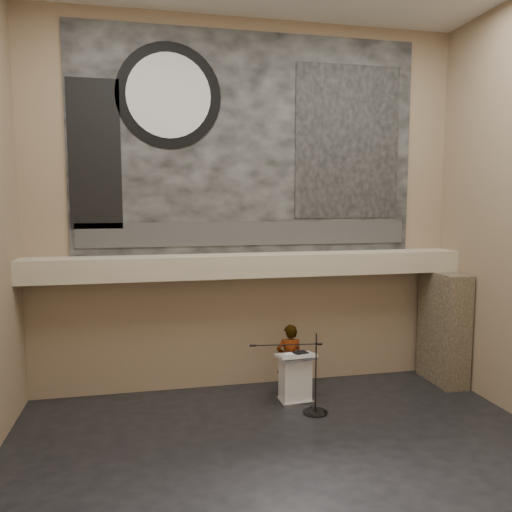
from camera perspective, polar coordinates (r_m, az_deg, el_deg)
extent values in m
plane|color=black|center=(8.96, 4.67, -23.17)|extent=(10.00, 10.00, 0.00)
cube|color=#8E785A|center=(11.68, -0.83, 5.55)|extent=(10.00, 0.02, 8.50)
cube|color=#8E785A|center=(4.15, 21.40, 3.75)|extent=(10.00, 0.02, 8.50)
cube|color=tan|center=(11.38, -0.42, -1.03)|extent=(10.00, 0.80, 0.50)
cylinder|color=#B2893D|center=(11.16, -8.45, -2.70)|extent=(0.04, 0.04, 0.06)
cylinder|color=#B2893D|center=(11.90, 8.63, -2.15)|extent=(0.04, 0.04, 0.06)
cube|color=black|center=(11.73, -0.81, 12.65)|extent=(8.00, 0.05, 5.00)
cube|color=#2E2E2E|center=(11.64, -0.75, 2.59)|extent=(7.76, 0.02, 0.55)
cylinder|color=black|center=(11.63, -9.94, 17.60)|extent=(2.30, 0.02, 2.30)
cylinder|color=silver|center=(11.61, -9.94, 17.62)|extent=(1.84, 0.02, 1.84)
cube|color=black|center=(12.39, 10.45, 12.67)|extent=(2.60, 0.02, 3.60)
cube|color=black|center=(11.48, -17.97, 10.98)|extent=(1.10, 0.02, 3.20)
cube|color=#433829|center=(13.04, 20.65, -7.66)|extent=(0.60, 1.40, 2.70)
cube|color=silver|center=(11.44, 4.48, -16.14)|extent=(0.75, 0.59, 0.08)
cube|color=silver|center=(11.25, 4.50, -13.69)|extent=(0.66, 0.48, 0.96)
cube|color=silver|center=(11.07, 4.56, -11.25)|extent=(0.84, 0.62, 0.14)
cube|color=black|center=(11.09, 5.13, -10.96)|extent=(0.34, 0.30, 0.04)
cube|color=white|center=(11.00, 3.93, -11.18)|extent=(0.27, 0.31, 0.00)
imported|color=silver|center=(11.57, 3.87, -11.76)|extent=(0.64, 0.47, 1.64)
cylinder|color=black|center=(10.99, 6.79, -17.29)|extent=(0.52, 0.52, 0.02)
cylinder|color=black|center=(10.68, 6.85, -13.18)|extent=(0.03, 0.03, 1.70)
cylinder|color=black|center=(10.38, 3.31, -10.10)|extent=(1.45, 0.20, 0.02)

